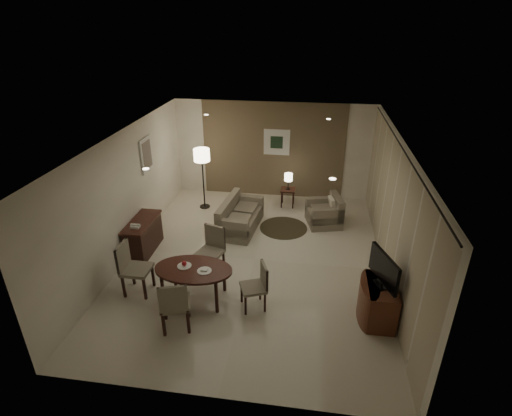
% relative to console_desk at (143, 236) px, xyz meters
% --- Properties ---
extents(room_shell, '(5.50, 7.00, 2.70)m').
position_rel_console_desk_xyz_m(room_shell, '(2.49, 0.40, 0.98)').
color(room_shell, beige).
rests_on(room_shell, ground).
extents(taupe_accent, '(3.96, 0.03, 2.70)m').
position_rel_console_desk_xyz_m(taupe_accent, '(2.49, 3.48, 0.98)').
color(taupe_accent, brown).
rests_on(taupe_accent, wall_back).
extents(curtain_wall, '(0.08, 6.70, 2.58)m').
position_rel_console_desk_xyz_m(curtain_wall, '(5.17, 0.00, 0.95)').
color(curtain_wall, beige).
rests_on(curtain_wall, wall_right).
extents(curtain_rod, '(0.03, 6.80, 0.03)m').
position_rel_console_desk_xyz_m(curtain_rod, '(5.17, 0.00, 2.27)').
color(curtain_rod, black).
rests_on(curtain_rod, wall_right).
extents(art_back_frame, '(0.72, 0.03, 0.72)m').
position_rel_console_desk_xyz_m(art_back_frame, '(2.59, 3.46, 1.23)').
color(art_back_frame, silver).
rests_on(art_back_frame, wall_back).
extents(art_back_canvas, '(0.34, 0.01, 0.34)m').
position_rel_console_desk_xyz_m(art_back_canvas, '(2.59, 3.44, 1.23)').
color(art_back_canvas, '#1A2F1B').
rests_on(art_back_canvas, wall_back).
extents(art_left_frame, '(0.03, 0.60, 0.80)m').
position_rel_console_desk_xyz_m(art_left_frame, '(-0.23, 1.20, 1.48)').
color(art_left_frame, silver).
rests_on(art_left_frame, wall_left).
extents(art_left_canvas, '(0.01, 0.46, 0.64)m').
position_rel_console_desk_xyz_m(art_left_canvas, '(-0.21, 1.20, 1.48)').
color(art_left_canvas, gray).
rests_on(art_left_canvas, wall_left).
extents(downlight_nl, '(0.10, 0.10, 0.01)m').
position_rel_console_desk_xyz_m(downlight_nl, '(1.09, -1.80, 2.31)').
color(downlight_nl, white).
rests_on(downlight_nl, ceiling).
extents(downlight_nr, '(0.10, 0.10, 0.01)m').
position_rel_console_desk_xyz_m(downlight_nr, '(3.89, -1.80, 2.31)').
color(downlight_nr, white).
rests_on(downlight_nr, ceiling).
extents(downlight_fl, '(0.10, 0.10, 0.01)m').
position_rel_console_desk_xyz_m(downlight_fl, '(1.09, 1.80, 2.31)').
color(downlight_fl, white).
rests_on(downlight_fl, ceiling).
extents(downlight_fr, '(0.10, 0.10, 0.01)m').
position_rel_console_desk_xyz_m(downlight_fr, '(3.89, 1.80, 2.31)').
color(downlight_fr, white).
rests_on(downlight_fr, ceiling).
extents(console_desk, '(0.48, 1.20, 0.75)m').
position_rel_console_desk_xyz_m(console_desk, '(0.00, 0.00, 0.00)').
color(console_desk, '#441E16').
rests_on(console_desk, floor).
extents(telephone, '(0.20, 0.14, 0.09)m').
position_rel_console_desk_xyz_m(telephone, '(0.00, -0.30, 0.43)').
color(telephone, white).
rests_on(telephone, console_desk).
extents(tv_cabinet, '(0.48, 0.90, 0.70)m').
position_rel_console_desk_xyz_m(tv_cabinet, '(4.89, -1.50, -0.03)').
color(tv_cabinet, brown).
rests_on(tv_cabinet, floor).
extents(flat_tv, '(0.36, 0.85, 0.60)m').
position_rel_console_desk_xyz_m(flat_tv, '(4.87, -1.50, 0.65)').
color(flat_tv, black).
rests_on(flat_tv, tv_cabinet).
extents(dining_table, '(1.42, 0.89, 0.67)m').
position_rel_console_desk_xyz_m(dining_table, '(1.59, -1.45, -0.04)').
color(dining_table, '#441E16').
rests_on(dining_table, floor).
extents(chair_near, '(0.60, 0.60, 1.00)m').
position_rel_console_desk_xyz_m(chair_near, '(1.48, -2.21, 0.12)').
color(chair_near, gray).
rests_on(chair_near, floor).
extents(chair_far, '(0.61, 0.61, 1.00)m').
position_rel_console_desk_xyz_m(chair_far, '(1.67, -0.63, 0.12)').
color(chair_far, gray).
rests_on(chair_far, floor).
extents(chair_left, '(0.50, 0.50, 1.03)m').
position_rel_console_desk_xyz_m(chair_left, '(0.47, -1.40, 0.14)').
color(chair_left, gray).
rests_on(chair_left, floor).
extents(chair_right, '(0.55, 0.55, 0.88)m').
position_rel_console_desk_xyz_m(chair_right, '(2.69, -1.53, 0.06)').
color(chair_right, gray).
rests_on(chair_right, floor).
extents(plate_a, '(0.26, 0.26, 0.02)m').
position_rel_console_desk_xyz_m(plate_a, '(1.41, -1.40, 0.30)').
color(plate_a, white).
rests_on(plate_a, dining_table).
extents(plate_b, '(0.26, 0.26, 0.02)m').
position_rel_console_desk_xyz_m(plate_b, '(1.81, -1.50, 0.30)').
color(plate_b, white).
rests_on(plate_b, dining_table).
extents(fruit_apple, '(0.09, 0.09, 0.09)m').
position_rel_console_desk_xyz_m(fruit_apple, '(1.41, -1.40, 0.35)').
color(fruit_apple, '#B5141D').
rests_on(fruit_apple, plate_a).
extents(napkin, '(0.12, 0.08, 0.03)m').
position_rel_console_desk_xyz_m(napkin, '(1.81, -1.50, 0.32)').
color(napkin, white).
rests_on(napkin, plate_b).
extents(round_rug, '(1.17, 1.17, 0.01)m').
position_rel_console_desk_xyz_m(round_rug, '(2.99, 1.50, -0.37)').
color(round_rug, '#423825').
rests_on(round_rug, floor).
extents(sofa, '(1.65, 0.96, 0.74)m').
position_rel_console_desk_xyz_m(sofa, '(1.94, 1.34, -0.01)').
color(sofa, gray).
rests_on(sofa, floor).
extents(armchair, '(0.97, 1.00, 0.74)m').
position_rel_console_desk_xyz_m(armchair, '(3.97, 1.87, -0.00)').
color(armchair, gray).
rests_on(armchair, floor).
extents(side_table, '(0.39, 0.39, 0.50)m').
position_rel_console_desk_xyz_m(side_table, '(2.99, 2.80, -0.13)').
color(side_table, black).
rests_on(side_table, floor).
extents(table_lamp, '(0.22, 0.22, 0.50)m').
position_rel_console_desk_xyz_m(table_lamp, '(2.99, 2.80, 0.37)').
color(table_lamp, '#FFEAC1').
rests_on(table_lamp, side_table).
extents(floor_lamp, '(0.42, 0.42, 1.66)m').
position_rel_console_desk_xyz_m(floor_lamp, '(0.74, 2.38, 0.45)').
color(floor_lamp, '#FFE5B7').
rests_on(floor_lamp, floor).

